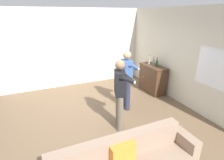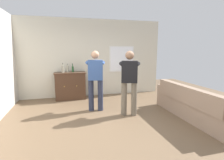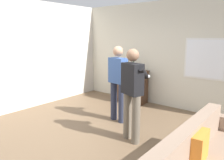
% 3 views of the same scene
% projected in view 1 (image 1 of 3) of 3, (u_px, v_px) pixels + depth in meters
% --- Properties ---
extents(ground, '(10.40, 10.40, 0.00)m').
position_uv_depth(ground, '(99.00, 118.00, 4.66)').
color(ground, brown).
extents(wall_back_with_window, '(5.20, 0.15, 2.80)m').
position_uv_depth(wall_back_with_window, '(183.00, 57.00, 5.13)').
color(wall_back_with_window, beige).
rests_on(wall_back_with_window, ground).
extents(wall_side_left, '(0.12, 5.20, 2.80)m').
position_uv_depth(wall_side_left, '(74.00, 48.00, 6.43)').
color(wall_side_left, silver).
rests_on(wall_side_left, ground).
extents(sideboard_cabinet, '(1.05, 0.49, 0.94)m').
position_uv_depth(sideboard_cabinet, '(152.00, 79.00, 6.09)').
color(sideboard_cabinet, '#472D1E').
rests_on(sideboard_cabinet, ground).
extents(bottle_wine_green, '(0.06, 0.06, 0.29)m').
position_uv_depth(bottle_wine_green, '(157.00, 63.00, 5.82)').
color(bottle_wine_green, '#1E4C23').
rests_on(bottle_wine_green, sideboard_cabinet).
extents(bottle_liquor_amber, '(0.08, 0.08, 0.32)m').
position_uv_depth(bottle_liquor_amber, '(149.00, 61.00, 6.06)').
color(bottle_liquor_amber, gray).
rests_on(bottle_liquor_amber, sideboard_cabinet).
extents(bottle_spirits_clear, '(0.07, 0.07, 0.29)m').
position_uv_depth(bottle_spirits_clear, '(154.00, 62.00, 5.95)').
color(bottle_spirits_clear, gray).
rests_on(bottle_spirits_clear, sideboard_cabinet).
extents(person_standing_left, '(0.55, 0.50, 1.68)m').
position_uv_depth(person_standing_left, '(127.00, 77.00, 4.85)').
color(person_standing_left, '#282D42').
rests_on(person_standing_left, ground).
extents(person_standing_right, '(0.53, 0.52, 1.68)m').
position_uv_depth(person_standing_right, '(120.00, 92.00, 3.96)').
color(person_standing_right, '#6B6051').
rests_on(person_standing_right, ground).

